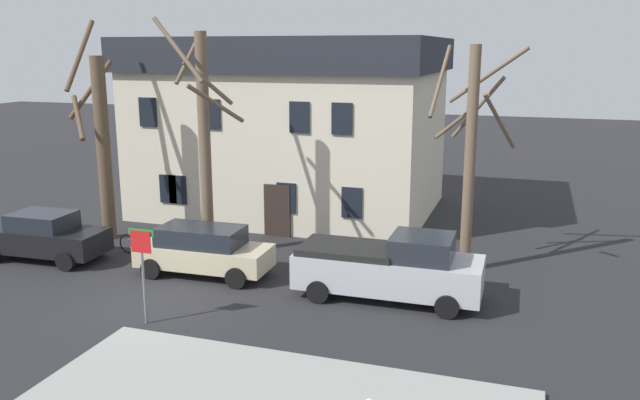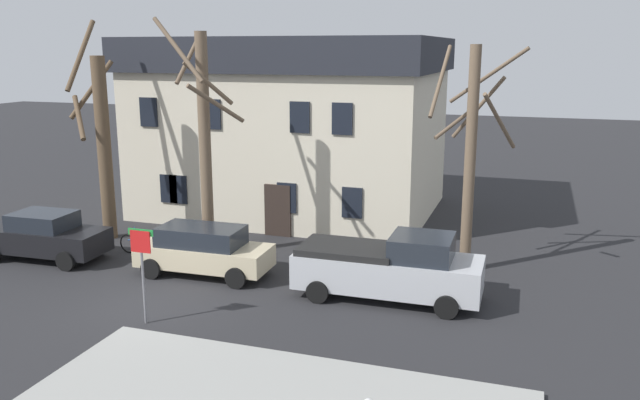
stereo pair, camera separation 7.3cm
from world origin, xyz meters
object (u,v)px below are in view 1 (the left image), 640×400
(tree_bare_near, at_px, (101,142))
(pickup_truck_silver, at_px, (390,267))
(street_sign_pole, at_px, (142,258))
(tree_bare_far, at_px, (470,151))
(bicycle_leaning, at_px, (139,245))
(building_main, at_px, (293,124))
(car_black_sedan, at_px, (44,236))
(car_beige_wagon, at_px, (203,250))
(tree_bare_mid, at_px, (204,139))

(tree_bare_near, xyz_separation_m, pickup_truck_silver, (12.06, -2.85, -2.86))
(tree_bare_near, relative_size, street_sign_pole, 3.16)
(tree_bare_near, xyz_separation_m, tree_bare_far, (13.93, 0.50, 0.26))
(bicycle_leaning, bearing_deg, street_sign_pole, -54.90)
(building_main, distance_m, tree_bare_far, 10.71)
(car_black_sedan, bearing_deg, building_main, 59.71)
(building_main, xyz_separation_m, car_black_sedan, (-5.78, -9.89, -3.11))
(bicycle_leaning, bearing_deg, car_beige_wagon, -19.74)
(tree_bare_near, distance_m, car_black_sedan, 4.28)
(tree_bare_mid, bearing_deg, car_black_sedan, -159.02)
(tree_bare_far, bearing_deg, tree_bare_mid, -170.84)
(pickup_truck_silver, height_order, bicycle_leaning, pickup_truck_silver)
(building_main, distance_m, car_beige_wagon, 10.09)
(tree_bare_near, relative_size, car_black_sedan, 1.86)
(bicycle_leaning, bearing_deg, tree_bare_far, 10.09)
(building_main, relative_size, car_beige_wagon, 2.94)
(tree_bare_mid, distance_m, tree_bare_far, 9.08)
(building_main, distance_m, bicycle_leaning, 9.59)
(tree_bare_mid, bearing_deg, car_beige_wagon, -66.27)
(building_main, xyz_separation_m, tree_bare_far, (8.61, -6.37, 0.14))
(bicycle_leaning, bearing_deg, building_main, 71.17)
(building_main, distance_m, car_black_sedan, 11.87)
(building_main, bearing_deg, street_sign_pole, -86.67)
(tree_bare_mid, relative_size, car_black_sedan, 1.84)
(tree_bare_near, bearing_deg, building_main, 52.20)
(bicycle_leaning, bearing_deg, tree_bare_mid, 13.38)
(car_beige_wagon, height_order, bicycle_leaning, car_beige_wagon)
(car_black_sedan, distance_m, bicycle_leaning, 3.30)
(street_sign_pole, bearing_deg, pickup_truck_silver, 33.26)
(tree_bare_near, xyz_separation_m, car_beige_wagon, (5.75, -2.72, -2.99))
(tree_bare_mid, xyz_separation_m, pickup_truck_silver, (7.09, -1.91, -3.30))
(building_main, height_order, bicycle_leaning, building_main)
(car_beige_wagon, relative_size, pickup_truck_silver, 0.80)
(tree_bare_mid, xyz_separation_m, car_black_sedan, (-5.42, -2.08, -3.44))
(tree_bare_far, height_order, pickup_truck_silver, tree_bare_far)
(tree_bare_near, bearing_deg, street_sign_pole, -47.80)
(car_black_sedan, height_order, bicycle_leaning, car_black_sedan)
(tree_bare_near, bearing_deg, bicycle_leaning, -32.07)
(tree_bare_mid, bearing_deg, tree_bare_far, 9.16)
(tree_bare_near, relative_size, tree_bare_mid, 1.01)
(tree_bare_near, height_order, tree_bare_far, tree_bare_near)
(tree_bare_near, distance_m, car_beige_wagon, 7.03)
(car_black_sedan, height_order, pickup_truck_silver, pickup_truck_silver)
(car_beige_wagon, bearing_deg, building_main, 92.52)
(car_beige_wagon, xyz_separation_m, street_sign_pole, (0.37, -4.03, 1.02))
(car_black_sedan, bearing_deg, tree_bare_near, 81.54)
(building_main, distance_m, tree_bare_near, 8.69)
(pickup_truck_silver, xyz_separation_m, street_sign_pole, (-5.94, -3.90, 0.89))
(building_main, xyz_separation_m, street_sign_pole, (0.79, -13.62, -2.08))
(tree_bare_near, relative_size, bicycle_leaning, 4.84)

